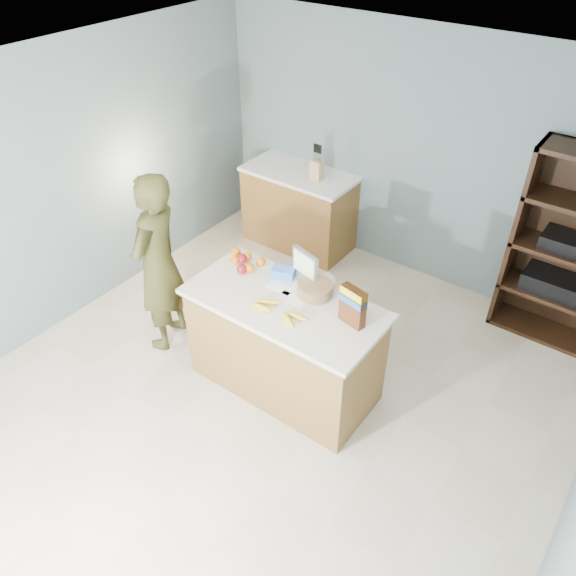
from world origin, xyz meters
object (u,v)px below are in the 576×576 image
Objects in this scene: tv at (305,265)px; shelving_unit at (567,252)px; counter_peninsula at (284,348)px; cereal_box at (353,304)px; person at (158,264)px.

shelving_unit is at bearing 48.03° from tv.
counter_peninsula is 5.11× the size of cereal_box.
tv is (-1.57, -1.74, 0.19)m from shelving_unit.
shelving_unit reaches higher than cereal_box.
shelving_unit is 5.89× the size of cereal_box.
person is 1.31m from tv.
counter_peninsula is 0.94× the size of person.
shelving_unit is 2.36m from tv.
counter_peninsula is at bearing 80.77° from person.
person is at bearing -171.78° from cereal_box.
tv is (1.20, 0.47, 0.23)m from person.
shelving_unit is at bearing 111.82° from person.
counter_peninsula is 1.30m from person.
counter_peninsula is 0.87× the size of shelving_unit.
tv is at bearing 93.68° from counter_peninsula.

